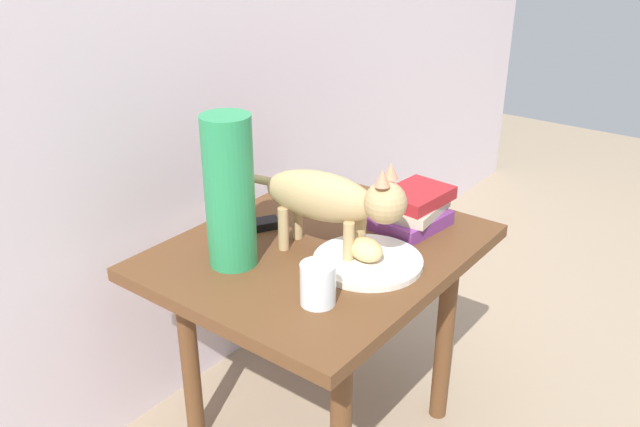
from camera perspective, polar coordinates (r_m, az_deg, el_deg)
name	(u,v)px	position (r m, az deg, el deg)	size (l,w,h in m)	color
ground_plane	(320,424)	(1.82, 0.00, -17.58)	(6.00, 6.00, 0.00)	gray
side_table	(320,274)	(1.55, 0.00, -5.21)	(0.72, 0.59, 0.53)	brown
plate	(368,261)	(1.44, 4.10, -4.10)	(0.24, 0.24, 0.01)	silver
bread_roll	(366,250)	(1.42, 3.95, -3.10)	(0.08, 0.06, 0.05)	#E0BC7A
cat	(332,199)	(1.43, 1.04, 1.28)	(0.14, 0.47, 0.23)	tan
book_stack	(413,209)	(1.61, 7.97, 0.40)	(0.20, 0.15, 0.09)	#72337A
green_vase	(230,192)	(1.39, -7.74, 1.81)	(0.10, 0.10, 0.33)	#288C51
candle_jar	(318,286)	(1.29, -0.18, -6.21)	(0.07, 0.07, 0.08)	silver
tv_remote	(248,227)	(1.59, -6.16, -1.13)	(0.15, 0.04, 0.02)	black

